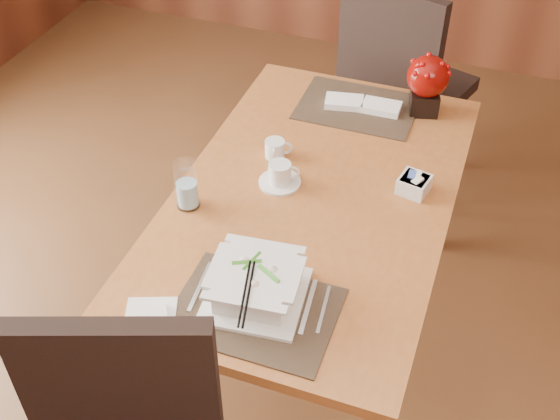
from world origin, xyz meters
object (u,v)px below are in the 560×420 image
(bread_plate, at_px, (150,317))
(far_chair, at_px, (399,77))
(creamer_jug, at_px, (275,149))
(sugar_caddy, at_px, (414,184))
(berry_decor, at_px, (427,81))
(water_glass, at_px, (186,185))
(soup_setting, at_px, (255,285))
(dining_table, at_px, (314,214))
(coffee_cup, at_px, (280,175))

(bread_plate, bearing_deg, far_chair, 79.22)
(creamer_jug, xyz_separation_m, sugar_caddy, (0.50, -0.03, -0.00))
(creamer_jug, height_order, bread_plate, creamer_jug)
(berry_decor, bearing_deg, sugar_caddy, -82.69)
(bread_plate, xyz_separation_m, far_chair, (0.33, 1.74, -0.15))
(berry_decor, relative_size, far_chair, 0.22)
(berry_decor, bearing_deg, far_chair, 111.03)
(creamer_jug, height_order, far_chair, far_chair)
(creamer_jug, xyz_separation_m, bread_plate, (-0.07, -0.82, -0.03))
(water_glass, bearing_deg, berry_decor, 52.77)
(water_glass, distance_m, berry_decor, 1.02)
(soup_setting, relative_size, far_chair, 0.28)
(bread_plate, bearing_deg, dining_table, 68.46)
(soup_setting, bearing_deg, berry_decor, 70.89)
(coffee_cup, distance_m, bread_plate, 0.69)
(soup_setting, height_order, creamer_jug, soup_setting)
(berry_decor, bearing_deg, dining_table, -111.91)
(bread_plate, relative_size, far_chair, 0.13)
(dining_table, distance_m, sugar_caddy, 0.35)
(soup_setting, distance_m, bread_plate, 0.30)
(soup_setting, xyz_separation_m, coffee_cup, (-0.11, 0.51, -0.02))
(creamer_jug, bearing_deg, bread_plate, -113.76)
(sugar_caddy, height_order, berry_decor, berry_decor)
(far_chair, bearing_deg, creamer_jug, 91.90)
(dining_table, relative_size, bread_plate, 10.73)
(dining_table, distance_m, water_glass, 0.46)
(far_chair, bearing_deg, soup_setting, 104.70)
(coffee_cup, relative_size, berry_decor, 0.62)
(water_glass, bearing_deg, dining_table, 28.43)
(dining_table, relative_size, sugar_caddy, 15.71)
(water_glass, height_order, berry_decor, berry_decor)
(creamer_jug, distance_m, bread_plate, 0.82)
(coffee_cup, bearing_deg, berry_decor, 58.26)
(water_glass, relative_size, berry_decor, 0.74)
(soup_setting, height_order, far_chair, far_chair)
(sugar_caddy, xyz_separation_m, berry_decor, (-0.06, 0.49, 0.10))
(creamer_jug, xyz_separation_m, berry_decor, (0.44, 0.46, 0.10))
(sugar_caddy, relative_size, berry_decor, 0.41)
(creamer_jug, xyz_separation_m, far_chair, (0.26, 0.93, -0.18))
(dining_table, xyz_separation_m, sugar_caddy, (0.31, 0.12, 0.13))
(coffee_cup, relative_size, creamer_jug, 1.59)
(dining_table, distance_m, creamer_jug, 0.28)
(berry_decor, xyz_separation_m, far_chair, (-0.18, 0.46, -0.28))
(coffee_cup, height_order, creamer_jug, coffee_cup)
(dining_table, relative_size, berry_decor, 6.40)
(soup_setting, bearing_deg, coffee_cup, 96.34)
(creamer_jug, height_order, sugar_caddy, creamer_jug)
(sugar_caddy, distance_m, berry_decor, 0.50)
(berry_decor, height_order, far_chair, far_chair)
(dining_table, relative_size, creamer_jug, 16.54)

